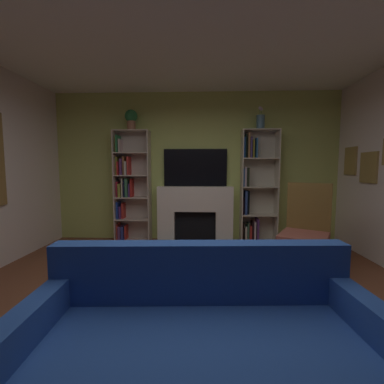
# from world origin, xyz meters

# --- Properties ---
(ground_plane) EXTENTS (6.36, 6.36, 0.00)m
(ground_plane) POSITION_xyz_m (0.00, 0.00, 0.00)
(ground_plane) COLOR brown
(wall_back_accent) EXTENTS (5.42, 0.06, 2.78)m
(wall_back_accent) POSITION_xyz_m (0.00, 2.65, 1.39)
(wall_back_accent) COLOR #B8C865
(wall_back_accent) RESTS_ON ground_plane
(fireplace) EXTENTS (1.51, 0.53, 1.03)m
(fireplace) POSITION_xyz_m (0.00, 2.50, 0.54)
(fireplace) COLOR white
(fireplace) RESTS_ON ground_plane
(tv) EXTENTS (1.18, 0.06, 0.70)m
(tv) POSITION_xyz_m (0.00, 2.59, 1.38)
(tv) COLOR black
(tv) RESTS_ON fireplace
(bookshelf_left) EXTENTS (0.66, 0.30, 2.06)m
(bookshelf_left) POSITION_xyz_m (-1.25, 2.51, 1.01)
(bookshelf_left) COLOR beige
(bookshelf_left) RESTS_ON ground_plane
(bookshelf_right) EXTENTS (0.66, 0.32, 2.06)m
(bookshelf_right) POSITION_xyz_m (1.09, 2.50, 0.98)
(bookshelf_right) COLOR beige
(bookshelf_right) RESTS_ON ground_plane
(potted_plant) EXTENTS (0.23, 0.23, 0.37)m
(potted_plant) POSITION_xyz_m (-1.17, 2.47, 2.28)
(potted_plant) COLOR #A96B50
(potted_plant) RESTS_ON bookshelf_left
(vase_with_flowers) EXTENTS (0.14, 0.14, 0.41)m
(vase_with_flowers) POSITION_xyz_m (1.17, 2.47, 2.20)
(vase_with_flowers) COLOR slate
(vase_with_flowers) RESTS_ON bookshelf_right
(couch) EXTENTS (2.12, 0.96, 0.85)m
(couch) POSITION_xyz_m (0.14, -0.85, 0.28)
(couch) COLOR #224693
(couch) RESTS_ON ground_plane
(armchair) EXTENTS (0.82, 0.84, 1.17)m
(armchair) POSITION_xyz_m (1.53, 1.17, 0.56)
(armchair) COLOR brown
(armchair) RESTS_ON ground_plane
(coffee_table) EXTENTS (0.82, 0.42, 0.40)m
(coffee_table) POSITION_xyz_m (0.14, -0.10, 0.34)
(coffee_table) COLOR brown
(coffee_table) RESTS_ON ground_plane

